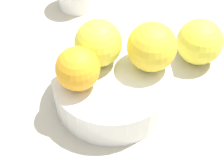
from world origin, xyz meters
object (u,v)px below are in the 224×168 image
(orange_in_bowl_1, at_px, (152,47))
(orange_in_bowl_2, at_px, (78,69))
(fruit_bowl, at_px, (112,87))
(orange_loose_0, at_px, (200,42))
(orange_in_bowl_0, at_px, (98,43))

(orange_in_bowl_1, distance_m, orange_in_bowl_2, 0.11)
(fruit_bowl, height_order, orange_loose_0, orange_loose_0)
(orange_in_bowl_0, bearing_deg, orange_in_bowl_1, -53.07)
(orange_in_bowl_2, relative_size, orange_loose_0, 0.81)
(fruit_bowl, distance_m, orange_in_bowl_2, 0.08)
(orange_loose_0, bearing_deg, orange_in_bowl_1, 171.03)
(fruit_bowl, bearing_deg, orange_in_bowl_1, -26.78)
(fruit_bowl, bearing_deg, orange_in_bowl_0, 77.83)
(orange_in_bowl_1, bearing_deg, orange_loose_0, -8.97)
(fruit_bowl, height_order, orange_in_bowl_2, orange_in_bowl_2)
(fruit_bowl, relative_size, orange_in_bowl_1, 2.48)
(fruit_bowl, height_order, orange_in_bowl_0, orange_in_bowl_0)
(orange_in_bowl_1, height_order, orange_in_bowl_2, orange_in_bowl_1)
(orange_in_bowl_2, bearing_deg, fruit_bowl, -25.23)
(orange_in_bowl_2, bearing_deg, orange_loose_0, -17.43)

